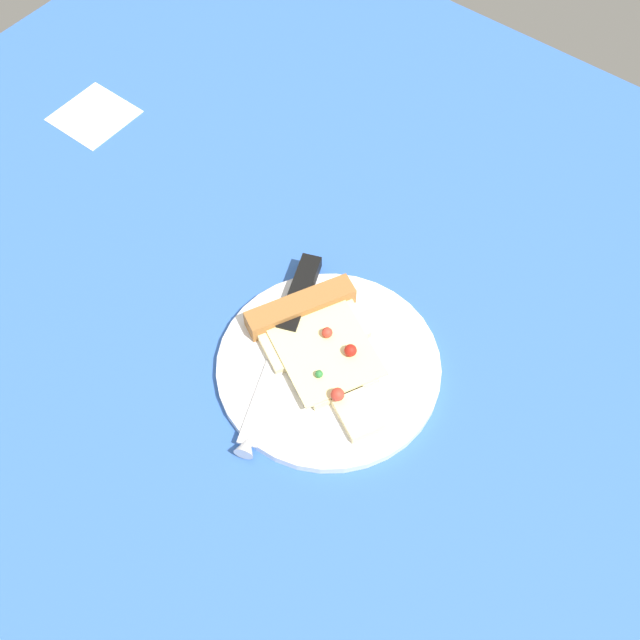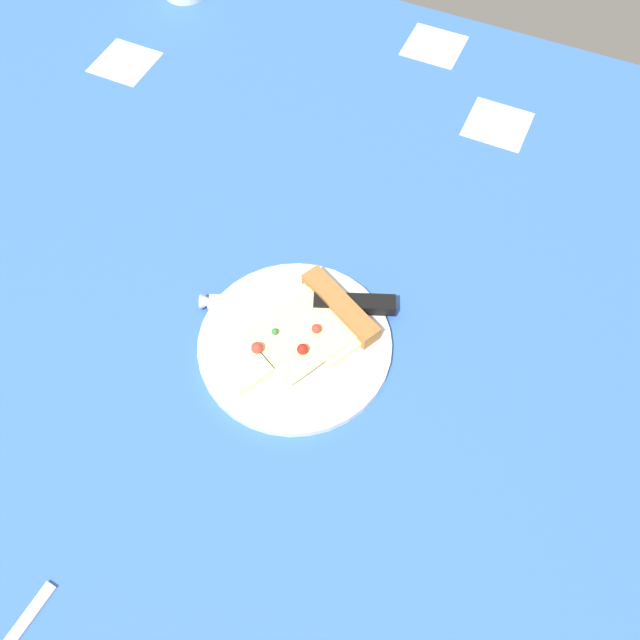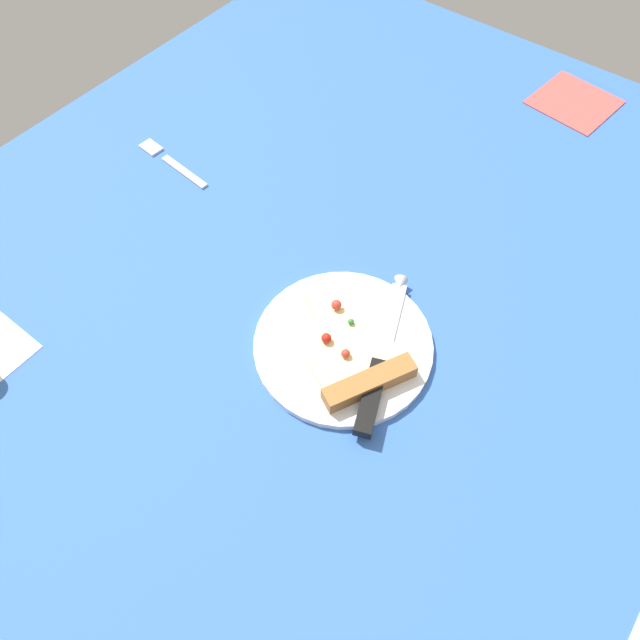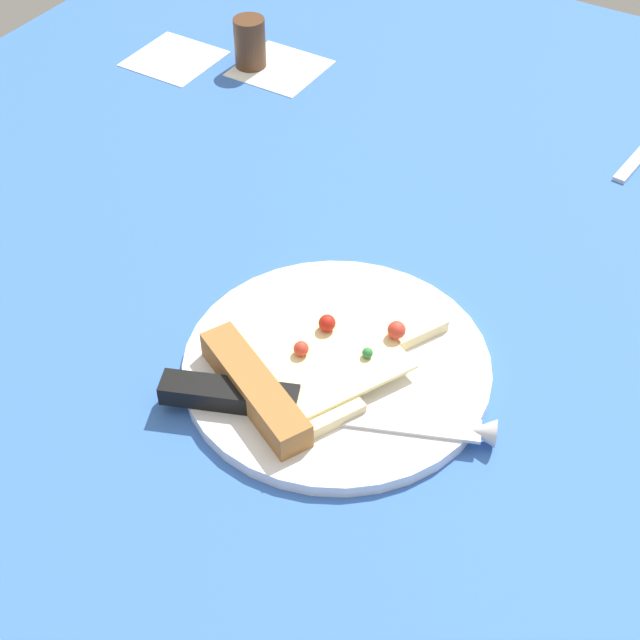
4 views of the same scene
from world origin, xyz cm
name	(u,v)px [view 2 (image 2 of 4)]	position (x,y,z in cm)	size (l,w,h in cm)	color
ground_plane	(232,322)	(0.02, 0.02, -1.50)	(137.68, 137.68, 3.00)	#3360B7
plate	(295,344)	(9.18, -0.67, 0.53)	(23.25, 23.25, 1.06)	silver
pizza_slice	(311,327)	(10.34, 1.60, 1.86)	(15.01, 19.05, 2.68)	beige
knife	(317,303)	(9.46, 5.09, 1.67)	(23.02, 10.99, 2.45)	silver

